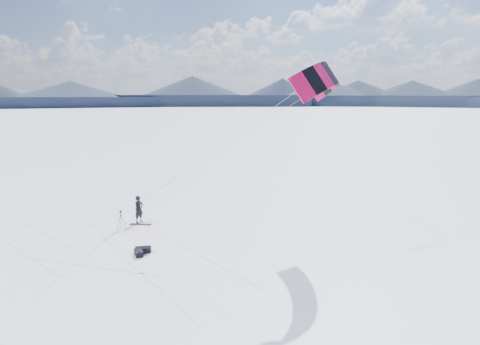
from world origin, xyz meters
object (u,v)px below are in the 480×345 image
at_px(snowboard, 140,224).
at_px(gear_bag_a, 143,250).
at_px(gear_bag_b, 139,253).
at_px(tripod, 121,217).
at_px(snowkiter, 140,222).

relative_size(snowboard, gear_bag_a, 1.57).
relative_size(snowboard, gear_bag_b, 1.79).
bearing_deg(gear_bag_b, tripod, -176.61).
xyz_separation_m(snowboard, gear_bag_b, (3.22, -4.48, 0.14)).
bearing_deg(tripod, snowboard, 53.91).
height_order(snowkiter, tripod, tripod).
distance_m(snowkiter, gear_bag_a, 5.69).
height_order(tripod, gear_bag_a, tripod).
bearing_deg(snowboard, snowkiter, 116.39).
relative_size(tripod, gear_bag_b, 1.55).
bearing_deg(gear_bag_b, snowkiter, 169.82).
bearing_deg(gear_bag_a, snowkiter, 98.73).
relative_size(snowboard, tripod, 1.15).
bearing_deg(gear_bag_b, snowboard, 169.12).
xyz_separation_m(snowkiter, gear_bag_a, (3.57, -4.43, 0.17)).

